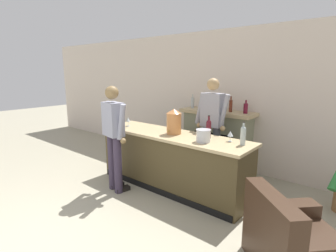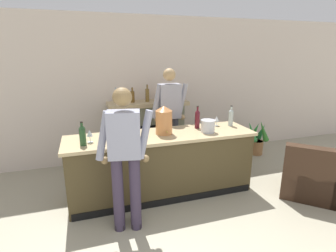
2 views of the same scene
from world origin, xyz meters
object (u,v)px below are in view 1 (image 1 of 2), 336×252
object	(u,v)px
person_bartender	(212,125)
copper_dispenser	(174,121)
wine_glass_front_left	(230,134)
wine_glass_back_row	(128,120)
fireplace_stone	(217,139)
wine_bottle_chardonnay_pale	(209,128)
person_customer	(114,135)
wine_bottle_rose_blush	(243,135)
armchair_black	(292,247)
ice_bucket_steel	(203,136)
wine_bottle_burgundy_dark	(121,119)

from	to	relation	value
person_bartender	copper_dispenser	bearing A→B (deg)	-114.10
wine_glass_front_left	wine_glass_back_row	xyz separation A→B (m)	(-1.96, -0.22, 0.01)
fireplace_stone	wine_bottle_chardonnay_pale	bearing A→B (deg)	-66.58
wine_glass_back_row	person_bartender	bearing A→B (deg)	29.28
person_customer	wine_bottle_rose_blush	distance (m)	1.98
armchair_black	ice_bucket_steel	world-z (taller)	ice_bucket_steel
armchair_black	wine_bottle_burgundy_dark	distance (m)	3.35
copper_dispenser	armchair_black	bearing A→B (deg)	-20.38
fireplace_stone	armchair_black	world-z (taller)	fireplace_stone
copper_dispenser	wine_bottle_rose_blush	world-z (taller)	copper_dispenser
wine_glass_back_row	wine_bottle_rose_blush	bearing A→B (deg)	4.23
armchair_black	ice_bucket_steel	distance (m)	1.75
fireplace_stone	wine_glass_front_left	bearing A→B (deg)	-53.10
fireplace_stone	ice_bucket_steel	distance (m)	1.58
person_customer	ice_bucket_steel	distance (m)	1.43
wine_glass_back_row	ice_bucket_steel	bearing A→B (deg)	-1.77
person_customer	person_bartender	world-z (taller)	person_bartender
armchair_black	person_customer	size ratio (longest dim) A/B	0.66
wine_bottle_chardonnay_pale	wine_bottle_rose_blush	size ratio (longest dim) A/B	1.07
fireplace_stone	wine_bottle_burgundy_dark	distance (m)	1.93
ice_bucket_steel	wine_bottle_rose_blush	xyz separation A→B (m)	(0.51, 0.21, 0.05)
person_customer	wine_bottle_rose_blush	xyz separation A→B (m)	(1.82, 0.78, 0.13)
copper_dispenser	wine_bottle_chardonnay_pale	size ratio (longest dim) A/B	1.17
fireplace_stone	wine_glass_front_left	xyz separation A→B (m)	(0.85, -1.14, 0.45)
fireplace_stone	wine_bottle_rose_blush	xyz separation A→B (m)	(1.07, -1.20, 0.48)
wine_bottle_burgundy_dark	wine_glass_back_row	xyz separation A→B (m)	(0.09, 0.09, -0.02)
person_customer	wine_glass_back_row	world-z (taller)	person_customer
wine_bottle_chardonnay_pale	wine_glass_front_left	distance (m)	0.35
wine_glass_back_row	wine_bottle_chardonnay_pale	bearing A→B (deg)	6.83
person_customer	wine_glass_front_left	size ratio (longest dim) A/B	11.08
copper_dispenser	fireplace_stone	bearing A→B (deg)	86.83
ice_bucket_steel	wine_glass_back_row	bearing A→B (deg)	178.23
wine_bottle_burgundy_dark	wine_glass_front_left	bearing A→B (deg)	8.66
copper_dispenser	wine_glass_front_left	size ratio (longest dim) A/B	2.64
wine_bottle_chardonnay_pale	wine_glass_front_left	bearing A→B (deg)	4.61
person_bartender	wine_glass_front_left	xyz separation A→B (m)	(0.62, -0.53, 0.03)
ice_bucket_steel	wine_glass_front_left	bearing A→B (deg)	43.59
person_bartender	wine_bottle_chardonnay_pale	world-z (taller)	person_bartender
copper_dispenser	ice_bucket_steel	bearing A→B (deg)	-10.72
person_bartender	wine_glass_front_left	world-z (taller)	person_bartender
armchair_black	wine_bottle_chardonnay_pale	world-z (taller)	wine_bottle_chardonnay_pale
copper_dispenser	person_customer	bearing A→B (deg)	-134.14
person_bartender	person_customer	bearing A→B (deg)	-125.43
person_bartender	wine_bottle_rose_blush	world-z (taller)	person_bartender
ice_bucket_steel	wine_bottle_burgundy_dark	xyz separation A→B (m)	(-1.76, -0.04, 0.05)
ice_bucket_steel	armchair_black	bearing A→B (deg)	-24.35
person_customer	ice_bucket_steel	xyz separation A→B (m)	(1.31, 0.57, 0.08)
wine_bottle_chardonnay_pale	wine_glass_front_left	size ratio (longest dim) A/B	2.25
fireplace_stone	copper_dispenser	bearing A→B (deg)	-93.17
armchair_black	wine_glass_back_row	distance (m)	3.28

